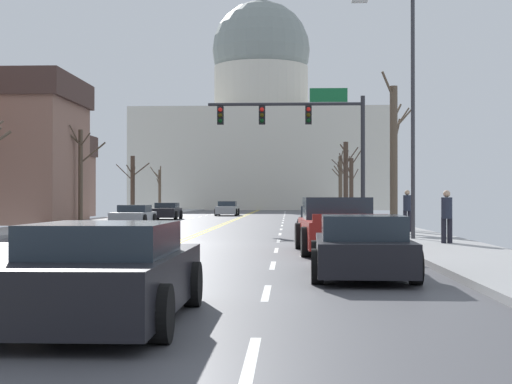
% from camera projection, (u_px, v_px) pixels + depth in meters
% --- Properties ---
extents(ground, '(20.00, 180.00, 0.20)m').
position_uv_depth(ground, '(175.00, 243.00, 26.56)').
color(ground, '#4A4A50').
extents(signal_gantry, '(7.91, 0.41, 6.95)m').
position_uv_depth(signal_gantry, '(307.00, 127.00, 39.28)').
color(signal_gantry, '#28282D').
rests_on(signal_gantry, ground).
extents(street_lamp_right, '(2.20, 0.24, 8.57)m').
position_uv_depth(street_lamp_right, '(405.00, 95.00, 27.21)').
color(street_lamp_right, '#333338').
rests_on(street_lamp_right, ground).
extents(capitol_building, '(34.26, 19.08, 31.80)m').
position_uv_depth(capitol_building, '(261.00, 132.00, 110.22)').
color(capitol_building, beige).
rests_on(capitol_building, ground).
extents(sedan_near_00, '(2.00, 4.25, 1.13)m').
position_uv_depth(sedan_near_00, '(321.00, 220.00, 36.06)').
color(sedan_near_00, black).
rests_on(sedan_near_00, ground).
extents(sedan_near_01, '(2.05, 4.68, 1.25)m').
position_uv_depth(sedan_near_01, '(322.00, 224.00, 29.32)').
color(sedan_near_01, black).
rests_on(sedan_near_01, ground).
extents(pickup_truck_near_02, '(2.48, 5.50, 1.57)m').
position_uv_depth(pickup_truck_near_02, '(339.00, 228.00, 22.26)').
color(pickup_truck_near_02, maroon).
rests_on(pickup_truck_near_02, ground).
extents(sedan_near_03, '(2.07, 4.55, 1.22)m').
position_uv_depth(sedan_near_03, '(362.00, 248.00, 15.27)').
color(sedan_near_03, black).
rests_on(sedan_near_03, ground).
extents(sedan_near_04, '(2.04, 4.62, 1.24)m').
position_uv_depth(sedan_near_04, '(106.00, 275.00, 9.71)').
color(sedan_near_04, black).
rests_on(sedan_near_04, ground).
extents(sedan_oncoming_00, '(2.19, 4.39, 1.15)m').
position_uv_depth(sedan_oncoming_00, '(134.00, 215.00, 45.39)').
color(sedan_oncoming_00, '#9EA3A8').
rests_on(sedan_oncoming_00, ground).
extents(sedan_oncoming_01, '(1.95, 4.25, 1.21)m').
position_uv_depth(sedan_oncoming_01, '(167.00, 211.00, 56.96)').
color(sedan_oncoming_01, black).
rests_on(sedan_oncoming_01, ground).
extents(sedan_oncoming_02, '(1.99, 4.31, 1.28)m').
position_uv_depth(sedan_oncoming_02, '(227.00, 209.00, 69.17)').
color(sedan_oncoming_02, '#9EA3A8').
rests_on(sedan_oncoming_02, ground).
extents(flank_building_00, '(8.96, 6.81, 6.82)m').
position_uv_depth(flank_building_00, '(35.00, 175.00, 64.70)').
color(flank_building_00, '#8C6656').
rests_on(flank_building_00, ground).
extents(bare_tree_00, '(1.81, 1.30, 5.09)m').
position_uv_depth(bare_tree_00, '(351.00, 186.00, 56.40)').
color(bare_tree_00, '#423328').
rests_on(bare_tree_00, ground).
extents(bare_tree_02, '(1.78, 3.32, 5.72)m').
position_uv_depth(bare_tree_02, '(340.00, 182.00, 72.20)').
color(bare_tree_02, brown).
rests_on(bare_tree_02, ground).
extents(bare_tree_03, '(2.79, 1.58, 4.75)m').
position_uv_depth(bare_tree_03, '(133.00, 185.00, 61.54)').
color(bare_tree_03, '#423328').
rests_on(bare_tree_03, ground).
extents(bare_tree_04, '(1.48, 1.69, 6.49)m').
position_uv_depth(bare_tree_04, '(394.00, 156.00, 31.60)').
color(bare_tree_04, brown).
rests_on(bare_tree_04, ground).
extents(bare_tree_05, '(2.32, 1.78, 5.82)m').
position_uv_depth(bare_tree_05, '(81.00, 171.00, 48.17)').
color(bare_tree_05, brown).
rests_on(bare_tree_05, ground).
extents(bare_tree_06, '(2.16, 2.14, 5.91)m').
position_uv_depth(bare_tree_06, '(346.00, 177.00, 62.32)').
color(bare_tree_06, '#423328').
rests_on(bare_tree_06, ground).
extents(bare_tree_07, '(1.09, 1.32, 4.51)m').
position_uv_depth(bare_tree_07, '(159.00, 189.00, 75.77)').
color(bare_tree_07, brown).
rests_on(bare_tree_07, ground).
extents(pedestrian_00, '(0.35, 0.34, 1.65)m').
position_uv_depth(pedestrian_00, '(447.00, 214.00, 24.37)').
color(pedestrian_00, black).
rests_on(pedestrian_00, ground).
extents(pedestrian_01, '(0.35, 0.34, 1.75)m').
position_uv_depth(pedestrian_01, '(407.00, 208.00, 32.90)').
color(pedestrian_01, black).
rests_on(pedestrian_01, ground).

